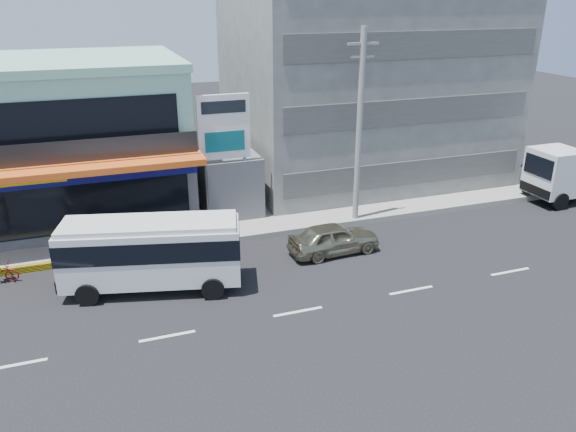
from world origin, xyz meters
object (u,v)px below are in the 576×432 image
(billboard, at_px, (224,134))
(concrete_building, at_px, (364,68))
(minibus, at_px, (151,249))
(sedan, at_px, (334,238))
(utility_pole_near, at_px, (359,128))
(shop_building, at_px, (67,143))
(satellite_dish, at_px, (227,151))

(billboard, bearing_deg, concrete_building, 28.92)
(minibus, xyz_separation_m, sedan, (8.40, 0.66, -1.05))
(concrete_building, height_order, utility_pole_near, concrete_building)
(shop_building, height_order, sedan, shop_building)
(shop_building, xyz_separation_m, satellite_dish, (8.00, -2.95, -0.42))
(billboard, height_order, utility_pole_near, utility_pole_near)
(satellite_dish, xyz_separation_m, utility_pole_near, (6.00, -3.60, 1.57))
(concrete_building, relative_size, sedan, 3.70)
(shop_building, relative_size, satellite_dish, 8.27)
(minibus, distance_m, sedan, 8.49)
(utility_pole_near, bearing_deg, shop_building, 154.94)
(satellite_dish, xyz_separation_m, billboard, (-0.50, -1.80, 1.35))
(concrete_building, relative_size, minibus, 2.13)
(minibus, bearing_deg, sedan, 4.48)
(satellite_dish, relative_size, utility_pole_near, 0.15)
(shop_building, height_order, utility_pole_near, utility_pole_near)
(concrete_building, xyz_separation_m, billboard, (-10.50, -5.80, -2.07))
(minibus, bearing_deg, billboard, 50.69)
(billboard, xyz_separation_m, minibus, (-4.47, -5.46, -3.14))
(shop_building, height_order, satellite_dish, shop_building)
(concrete_building, relative_size, billboard, 2.32)
(shop_building, height_order, billboard, shop_building)
(satellite_dish, relative_size, sedan, 0.35)
(shop_building, distance_m, minibus, 10.87)
(utility_pole_near, distance_m, sedan, 5.92)
(billboard, xyz_separation_m, utility_pole_near, (6.50, -1.80, 0.22))
(billboard, distance_m, utility_pole_near, 6.75)
(sedan, bearing_deg, minibus, 91.45)
(concrete_building, relative_size, satellite_dish, 10.67)
(concrete_building, bearing_deg, satellite_dish, -158.20)
(billboard, bearing_deg, shop_building, 147.68)
(shop_building, bearing_deg, billboard, -32.32)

